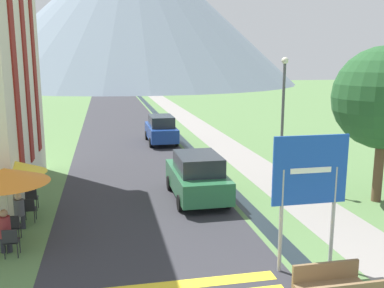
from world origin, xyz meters
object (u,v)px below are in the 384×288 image
object	(u,v)px
parked_car_far	(161,129)
cafe_chair_far_left	(32,197)
person_seated_far	(5,229)
cafe_chair_near_right	(7,226)
road_sign	(310,182)
cafe_chair_near_left	(13,226)
parked_car_near	(197,176)
cafe_umbrella_middle_yellow	(15,167)
cafe_chair_middle	(29,208)
person_seated_near	(19,209)
cafe_umbrella_front_orange	(5,176)
cafe_chair_nearest	(11,240)
streetlamp	(283,112)

from	to	relation	value
parked_car_far	cafe_chair_far_left	bearing A→B (deg)	-118.04
parked_car_far	person_seated_far	world-z (taller)	parked_car_far
parked_car_far	cafe_chair_near_right	size ratio (longest dim) A/B	5.11
road_sign	cafe_chair_near_left	xyz separation A→B (m)	(-7.84, 3.32, -1.86)
parked_car_near	cafe_umbrella_middle_yellow	world-z (taller)	cafe_umbrella_middle_yellow
cafe_chair_middle	person_seated_near	size ratio (longest dim) A/B	0.71
person_seated_far	person_seated_near	bearing A→B (deg)	87.78
cafe_chair_near_left	person_seated_far	bearing A→B (deg)	-105.00
cafe_chair_middle	person_seated_near	bearing A→B (deg)	-97.46
cafe_chair_far_left	cafe_umbrella_front_orange	bearing A→B (deg)	-70.85
cafe_chair_middle	cafe_umbrella_middle_yellow	xyz separation A→B (m)	(-0.38, 0.18, 1.39)
parked_car_near	person_seated_near	distance (m)	6.54
road_sign	cafe_umbrella_front_orange	size ratio (longest dim) A/B	1.44
parked_car_near	person_seated_far	distance (m)	7.29
cafe_chair_nearest	cafe_umbrella_front_orange	size ratio (longest dim) A/B	0.34
cafe_chair_middle	cafe_chair_far_left	bearing A→B (deg)	109.11
cafe_chair_far_left	person_seated_near	distance (m)	1.74
road_sign	person_seated_near	distance (m)	9.11
cafe_umbrella_front_orange	cafe_umbrella_middle_yellow	bearing A→B (deg)	93.87
parked_car_near	cafe_umbrella_middle_yellow	distance (m)	6.61
road_sign	person_seated_near	xyz separation A→B (m)	(-7.83, 4.34, -1.71)
parked_car_near	person_seated_near	size ratio (longest dim) A/B	3.49
cafe_chair_near_left	cafe_chair_far_left	size ratio (longest dim) A/B	1.00
cafe_chair_far_left	person_seated_near	xyz separation A→B (m)	(-0.10, -1.73, 0.15)
person_seated_near	cafe_umbrella_front_orange	bearing A→B (deg)	-91.13
cafe_chair_middle	cafe_umbrella_middle_yellow	size ratio (longest dim) A/B	0.40
cafe_chair_nearest	person_seated_far	size ratio (longest dim) A/B	0.66
cafe_chair_nearest	cafe_umbrella_front_orange	world-z (taller)	cafe_umbrella_front_orange
parked_car_near	person_seated_near	xyz separation A→B (m)	(-6.27, -1.86, -0.24)
road_sign	cafe_chair_near_right	size ratio (longest dim) A/B	4.19
parked_car_far	cafe_chair_near_right	distance (m)	15.93
cafe_umbrella_front_orange	person_seated_far	distance (m)	1.50
cafe_chair_near_left	person_seated_near	distance (m)	1.03
cafe_chair_near_left	cafe_chair_near_right	distance (m)	0.16
cafe_chair_far_left	cafe_chair_near_right	distance (m)	2.76
parked_car_near	parked_car_far	distance (m)	11.65
cafe_chair_far_left	cafe_chair_nearest	world-z (taller)	same
cafe_chair_near_left	person_seated_far	distance (m)	0.75
road_sign	cafe_chair_near_left	bearing A→B (deg)	157.04
cafe_chair_far_left	cafe_chair_near_right	world-z (taller)	same
cafe_umbrella_middle_yellow	cafe_umbrella_front_orange	bearing A→B (deg)	-86.13
cafe_chair_near_left	streetlamp	world-z (taller)	streetlamp
parked_car_near	road_sign	bearing A→B (deg)	-75.89
cafe_umbrella_middle_yellow	person_seated_far	bearing A→B (deg)	-87.62
parked_car_far	cafe_umbrella_middle_yellow	distance (m)	14.41
cafe_chair_near_left	cafe_chair_nearest	world-z (taller)	same
cafe_umbrella_front_orange	person_seated_near	xyz separation A→B (m)	(0.03, 1.40, -1.50)
cafe_chair_far_left	person_seated_near	bearing A→B (deg)	-71.86
road_sign	streetlamp	xyz separation A→B (m)	(2.29, 7.07, 0.86)
cafe_chair_nearest	person_seated_far	xyz separation A→B (m)	(-0.22, 0.37, 0.20)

